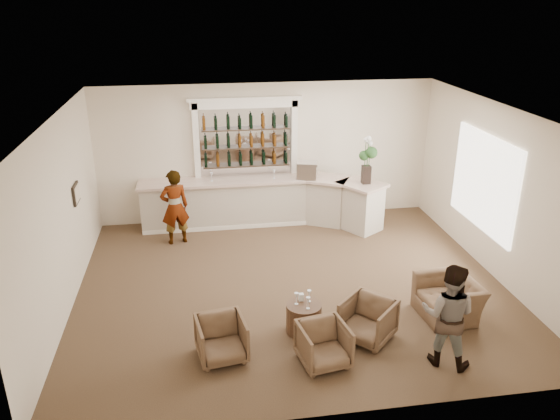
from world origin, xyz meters
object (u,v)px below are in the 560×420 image
object	(u,v)px
cocktail_table	(304,318)
armchair_far	(448,298)
armchair_left	(221,339)
espresso_machine	(307,170)
guest	(448,315)
flower_vase	(367,157)
armchair_center	(324,345)
armchair_right	(368,320)
bar_counter	(263,202)
sommelier	(175,207)

from	to	relation	value
cocktail_table	armchair_far	xyz separation A→B (m)	(2.54, 0.07, 0.09)
armchair_left	espresso_machine	bearing A→B (deg)	56.17
guest	flower_vase	size ratio (longest dim) A/B	1.48
cocktail_table	armchair_center	xyz separation A→B (m)	(0.13, -0.88, 0.08)
armchair_right	flower_vase	xyz separation A→B (m)	(1.24, 4.27, 1.42)
guest	armchair_far	world-z (taller)	guest
cocktail_table	espresso_machine	distance (m)	4.67
espresso_machine	guest	bearing A→B (deg)	-64.50
guest	espresso_machine	world-z (taller)	guest
flower_vase	armchair_right	bearing A→B (deg)	-106.16
armchair_right	armchair_far	xyz separation A→B (m)	(1.57, 0.44, -0.01)
guest	armchair_left	world-z (taller)	guest
guest	espresso_machine	xyz separation A→B (m)	(-0.99, 5.56, 0.52)
armchair_center	armchair_right	world-z (taller)	armchair_right
armchair_left	armchair_center	distance (m)	1.55
armchair_left	armchair_center	bearing A→B (deg)	-22.78
bar_counter	cocktail_table	xyz separation A→B (m)	(0.09, -4.53, -0.32)
guest	flower_vase	xyz separation A→B (m)	(0.28, 5.02, 0.95)
bar_counter	armchair_center	bearing A→B (deg)	-87.64
guest	armchair_center	world-z (taller)	guest
bar_counter	guest	distance (m)	6.00
bar_counter	armchair_left	size ratio (longest dim) A/B	7.77
cocktail_table	armchair_center	world-z (taller)	armchair_center
bar_counter	armchair_far	world-z (taller)	bar_counter
bar_counter	espresso_machine	bearing A→B (deg)	-4.74
guest	armchair_left	bearing A→B (deg)	22.15
bar_counter	sommelier	size ratio (longest dim) A/B	3.37
bar_counter	espresso_machine	world-z (taller)	espresso_machine
guest	armchair_far	xyz separation A→B (m)	(0.61, 1.19, -0.48)
espresso_machine	armchair_far	bearing A→B (deg)	-54.49
armchair_center	espresso_machine	size ratio (longest dim) A/B	1.58
bar_counter	cocktail_table	size ratio (longest dim) A/B	9.81
flower_vase	cocktail_table	bearing A→B (deg)	-119.46
armchair_far	guest	bearing A→B (deg)	-31.66
cocktail_table	armchair_left	xyz separation A→B (m)	(-1.37, -0.50, 0.08)
armchair_center	flower_vase	world-z (taller)	flower_vase
cocktail_table	espresso_machine	size ratio (longest dim) A/B	1.28
armchair_right	espresso_machine	bearing A→B (deg)	135.62
armchair_right	armchair_far	size ratio (longest dim) A/B	0.74
bar_counter	sommelier	xyz separation A→B (m)	(-2.04, -0.72, 0.27)
cocktail_table	flower_vase	bearing A→B (deg)	60.54
cocktail_table	guest	size ratio (longest dim) A/B	0.36
armchair_right	armchair_far	world-z (taller)	armchair_right
cocktail_table	espresso_machine	xyz separation A→B (m)	(0.94, 4.45, 1.09)
sommelier	flower_vase	size ratio (longest dim) A/B	1.53
armchair_center	flower_vase	xyz separation A→B (m)	(2.08, 4.78, 1.44)
guest	flower_vase	world-z (taller)	flower_vase
bar_counter	armchair_center	world-z (taller)	bar_counter
bar_counter	armchair_far	distance (m)	5.19
armchair_left	armchair_center	xyz separation A→B (m)	(1.50, -0.37, -0.01)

